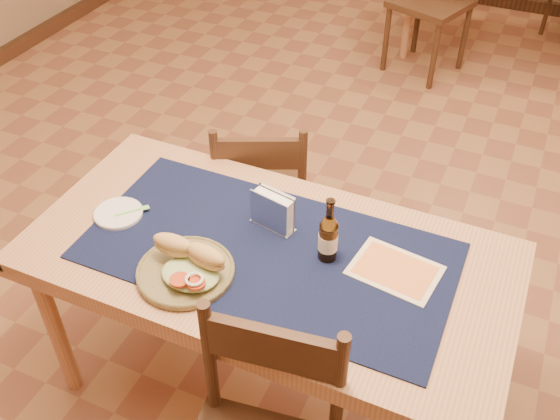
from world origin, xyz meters
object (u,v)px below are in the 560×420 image
at_px(napkin_holder, 273,211).
at_px(main_table, 268,269).
at_px(chair_main_far, 261,193).
at_px(sandwich_plate, 187,267).
at_px(beer_bottle, 328,237).

bearing_deg(napkin_holder, main_table, -73.96).
bearing_deg(chair_main_far, napkin_holder, -59.76).
bearing_deg(napkin_holder, sandwich_plate, -115.20).
distance_m(main_table, sandwich_plate, 0.29).
bearing_deg(chair_main_far, beer_bottle, -47.37).
bearing_deg(sandwich_plate, napkin_holder, 64.80).
bearing_deg(main_table, chair_main_far, 117.73).
xyz_separation_m(beer_bottle, napkin_holder, (-0.22, 0.07, -0.02)).
xyz_separation_m(main_table, sandwich_plate, (-0.18, -0.20, 0.12)).
bearing_deg(napkin_holder, beer_bottle, -16.45).
distance_m(main_table, chair_main_far, 0.70).
height_order(sandwich_plate, napkin_holder, napkin_holder).
xyz_separation_m(main_table, beer_bottle, (0.19, 0.05, 0.18)).
relative_size(main_table, sandwich_plate, 5.19).
bearing_deg(main_table, beer_bottle, 14.77).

